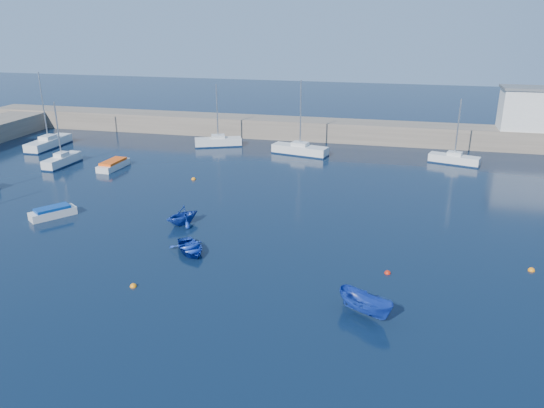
% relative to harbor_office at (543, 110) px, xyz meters
% --- Properties ---
extents(ground, '(220.00, 220.00, 0.00)m').
position_rel_harbor_office_xyz_m(ground, '(-30.00, -46.00, -5.10)').
color(ground, black).
rests_on(ground, ground).
extents(back_wall, '(96.00, 4.50, 2.60)m').
position_rel_harbor_office_xyz_m(back_wall, '(-30.00, 0.00, -3.80)').
color(back_wall, '#77695A').
rests_on(back_wall, ground).
extents(harbor_office, '(10.00, 4.00, 5.00)m').
position_rel_harbor_office_xyz_m(harbor_office, '(0.00, 0.00, 0.00)').
color(harbor_office, silver).
rests_on(harbor_office, back_wall).
extents(sailboat_3, '(1.83, 5.46, 7.26)m').
position_rel_harbor_office_xyz_m(sailboat_3, '(-54.53, -20.12, -4.50)').
color(sailboat_3, silver).
rests_on(sailboat_3, ground).
extents(sailboat_4, '(2.10, 7.37, 9.60)m').
position_rel_harbor_office_xyz_m(sailboat_4, '(-61.28, -12.95, -4.47)').
color(sailboat_4, silver).
rests_on(sailboat_4, ground).
extents(sailboat_5, '(6.20, 3.88, 8.00)m').
position_rel_harbor_office_xyz_m(sailboat_5, '(-40.13, -7.20, -4.50)').
color(sailboat_5, silver).
rests_on(sailboat_5, ground).
extents(sailboat_6, '(7.16, 3.44, 9.04)m').
position_rel_harbor_office_xyz_m(sailboat_6, '(-28.94, -8.99, -4.49)').
color(sailboat_6, silver).
rests_on(sailboat_6, ground).
extents(sailboat_7, '(5.83, 3.10, 7.46)m').
position_rel_harbor_office_xyz_m(sailboat_7, '(-10.80, -9.10, -4.54)').
color(sailboat_7, silver).
rests_on(sailboat_7, ground).
extents(motorboat_1, '(3.26, 3.80, 0.92)m').
position_rel_harbor_office_xyz_m(motorboat_1, '(-45.67, -34.77, -4.67)').
color(motorboat_1, silver).
rests_on(motorboat_1, ground).
extents(motorboat_2, '(1.84, 4.63, 0.94)m').
position_rel_harbor_office_xyz_m(motorboat_2, '(-48.21, -19.90, -4.66)').
color(motorboat_2, silver).
rests_on(motorboat_2, ground).
extents(dinghy_center, '(4.17, 4.35, 0.73)m').
position_rel_harbor_office_xyz_m(dinghy_center, '(-31.59, -38.76, -4.73)').
color(dinghy_center, '#1737A0').
rests_on(dinghy_center, ground).
extents(dinghy_left, '(3.83, 3.94, 1.58)m').
position_rel_harbor_office_xyz_m(dinghy_left, '(-34.25, -33.74, -4.31)').
color(dinghy_left, '#1737A0').
rests_on(dinghy_left, ground).
extents(dinghy_right, '(3.83, 3.15, 1.42)m').
position_rel_harbor_office_xyz_m(dinghy_right, '(-18.57, -44.44, -4.39)').
color(dinghy_right, '#1737A0').
rests_on(dinghy_right, ground).
extents(buoy_0, '(0.45, 0.45, 0.45)m').
position_rel_harbor_office_xyz_m(buoy_0, '(-33.24, -44.41, -5.10)').
color(buoy_0, orange).
rests_on(buoy_0, ground).
extents(buoy_1, '(0.44, 0.44, 0.44)m').
position_rel_harbor_office_xyz_m(buoy_1, '(-17.44, -38.81, -5.10)').
color(buoy_1, '#B4200D').
rests_on(buoy_1, ground).
extents(buoy_2, '(0.47, 0.47, 0.47)m').
position_rel_harbor_office_xyz_m(buoy_2, '(-7.93, -36.16, -5.10)').
color(buoy_2, orange).
rests_on(buoy_2, ground).
extents(buoy_3, '(0.47, 0.47, 0.47)m').
position_rel_harbor_office_xyz_m(buoy_3, '(-37.92, -21.81, -5.10)').
color(buoy_3, orange).
rests_on(buoy_3, ground).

